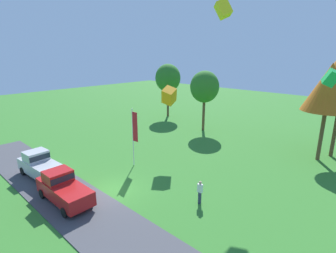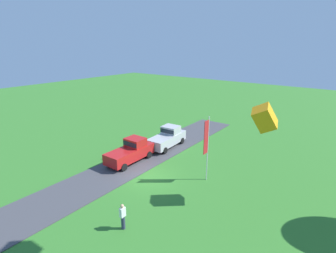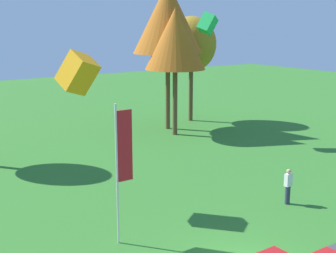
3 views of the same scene
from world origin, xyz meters
name	(u,v)px [view 3 (image 3 of 3)]	position (x,y,z in m)	size (l,w,h in m)	color
person_on_lawn	(288,186)	(5.92, 3.21, 0.88)	(0.36, 0.24, 1.71)	#2D334C
tree_center_back	(175,39)	(9.80, 17.61, 7.15)	(4.46, 4.46, 9.42)	brown
tree_right_of_center	(168,18)	(10.53, 19.60, 8.67)	(5.40, 5.40, 11.40)	brown
tree_far_left	(191,44)	(13.99, 21.10, 6.54)	(4.21, 4.21, 8.89)	brown
flag_banner	(122,156)	(-2.28, 4.25, 3.46)	(0.71, 0.08, 5.46)	silver
kite_box_topmost	(78,73)	(-2.00, 8.57, 6.17)	(1.10, 1.10, 1.54)	orange
kite_box_low_drifter	(207,24)	(10.41, 14.70, 8.27)	(0.86, 0.86, 1.21)	green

